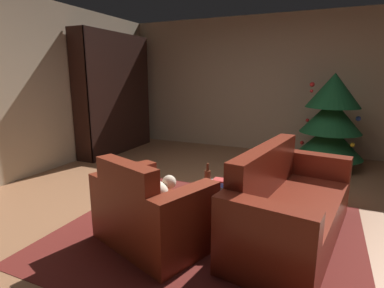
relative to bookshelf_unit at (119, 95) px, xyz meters
The scene contains 11 objects.
ground_plane 3.55m from the bookshelf_unit, 35.79° to the right, with size 7.47×7.47×0.00m, color #9F6845.
wall_back 2.98m from the bookshelf_unit, 23.11° to the left, with size 6.04×0.06×2.59m, color tan.
wall_left 2.00m from the bookshelf_unit, 97.27° to the right, with size 0.06×6.34×2.59m, color tan.
area_rug 3.87m from the bookshelf_unit, 40.91° to the right, with size 2.75×2.41×0.01m, color maroon.
bookshelf_unit is the anchor object (origin of this frame).
armchair_red 3.79m from the bookshelf_unit, 49.45° to the right, with size 1.16×0.96×0.80m.
couch_red 4.22m from the bookshelf_unit, 32.09° to the right, with size 1.00×1.86×0.84m.
coffee_table 3.78m from the bookshelf_unit, 38.02° to the right, with size 0.64×0.64×0.41m.
book_stack_on_table 3.71m from the bookshelf_unit, 37.82° to the right, with size 0.22×0.18×0.08m.
bottle_on_table 3.71m from the bookshelf_unit, 40.69° to the right, with size 0.06×0.06×0.27m.
decorated_tree 3.85m from the bookshelf_unit, ahead, with size 1.05×1.05×1.51m.
Camera 1 is at (1.01, -2.96, 1.48)m, focal length 28.53 mm.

